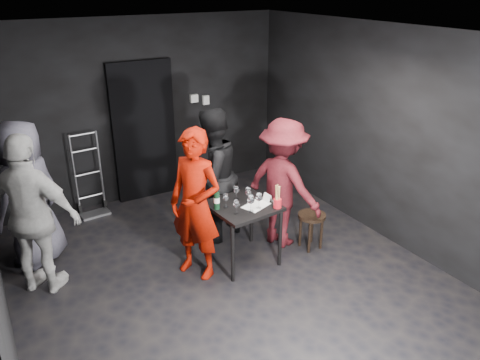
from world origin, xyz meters
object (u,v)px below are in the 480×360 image
hand_truck (92,199)px  bystander_grey (26,183)px  wine_bottle (217,200)px  bystander_cream (30,201)px  breadstick_cup (278,197)px  man_maroon (283,177)px  tasting_table (243,212)px  woman_black (211,166)px  stool (312,221)px  server_red (195,193)px

hand_truck → bystander_grey: size_ratio=0.59×
bystander_grey → wine_bottle: 2.18m
bystander_cream → breadstick_cup: (2.48, -0.88, -0.19)m
hand_truck → man_maroon: 2.89m
man_maroon → wine_bottle: 0.96m
bystander_cream → wine_bottle: (1.86, -0.56, -0.21)m
tasting_table → woman_black: woman_black is taller
stool → server_red: (-1.47, 0.23, 0.64)m
bystander_cream → breadstick_cup: bystander_cream is taller
stool → server_red: bearing=171.0°
man_maroon → wine_bottle: size_ratio=6.43×
server_red → woman_black: size_ratio=1.00×
stool → woman_black: size_ratio=0.23×
tasting_table → breadstick_cup: bearing=-40.9°
hand_truck → server_red: bearing=-76.5°
tasting_table → stool: 0.95m
tasting_table → woman_black: bearing=94.9°
bystander_grey → wine_bottle: bearing=109.1°
server_red → breadstick_cup: server_red is taller
server_red → wine_bottle: size_ratio=7.15×
woman_black → wine_bottle: woman_black is taller
wine_bottle → bystander_cream: bearing=163.4°
hand_truck → man_maroon: bearing=-51.4°
tasting_table → breadstick_cup: (0.30, -0.26, 0.23)m
server_red → bystander_cream: 1.69m
hand_truck → breadstick_cup: 2.97m
tasting_table → server_red: 0.69m
server_red → man_maroon: bearing=62.9°
woman_black → stool: bearing=117.1°
stool → server_red: server_red is taller
server_red → bystander_cream: size_ratio=0.95×
server_red → breadstick_cup: size_ratio=6.81×
hand_truck → breadstick_cup: (1.56, -2.44, 0.66)m
tasting_table → bystander_cream: size_ratio=0.35×
man_maroon → wine_bottle: bearing=74.4°
stool → bystander_cream: size_ratio=0.22×
tasting_table → bystander_grey: (-2.13, 1.25, 0.38)m
woman_black → bystander_cream: 2.12m
stool → man_maroon: 0.66m
hand_truck → breadstick_cup: size_ratio=4.07×
hand_truck → stool: hand_truck is taller
wine_bottle → server_red: bearing=-177.0°
hand_truck → server_red: (0.67, -2.13, 0.79)m
man_maroon → server_red: bearing=74.3°
stool → man_maroon: (-0.24, 0.30, 0.54)m
hand_truck → stool: size_ratio=2.58×
hand_truck → bystander_cream: size_ratio=0.57×
wine_bottle → breadstick_cup: breadstick_cup is taller
server_red → bystander_grey: size_ratio=0.99×
wine_bottle → breadstick_cup: size_ratio=0.95×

